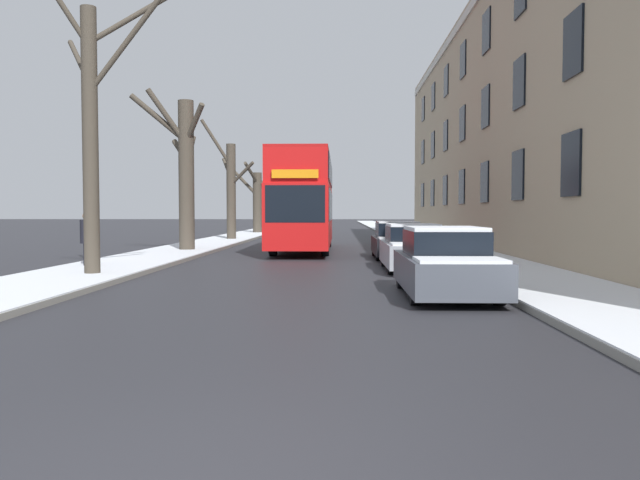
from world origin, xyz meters
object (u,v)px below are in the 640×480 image
(bare_tree_left_0, at_px, (92,127))
(bare_tree_left_1, at_px, (185,169))
(parked_car_0, at_px, (445,264))
(parked_car_1, at_px, (413,249))
(parked_car_2, at_px, (397,241))
(bare_tree_left_3, at_px, (257,199))
(bare_tree_left_2, at_px, (231,188))
(pedestrian_left_sidewalk, at_px, (87,238))
(double_decker_bus, at_px, (304,198))

(bare_tree_left_0, bearing_deg, bare_tree_left_1, 91.06)
(parked_car_0, height_order, parked_car_1, parked_car_0)
(parked_car_0, bearing_deg, bare_tree_left_0, 160.32)
(parked_car_1, xyz_separation_m, parked_car_2, (0.00, 5.19, -0.00))
(bare_tree_left_3, bearing_deg, bare_tree_left_2, -90.19)
(bare_tree_left_1, bearing_deg, bare_tree_left_2, 89.64)
(parked_car_0, bearing_deg, bare_tree_left_3, 103.50)
(pedestrian_left_sidewalk, bearing_deg, bare_tree_left_2, 164.61)
(bare_tree_left_2, bearing_deg, parked_car_2, -57.34)
(bare_tree_left_0, relative_size, bare_tree_left_3, 1.41)
(bare_tree_left_1, height_order, parked_car_2, bare_tree_left_1)
(bare_tree_left_2, distance_m, pedestrian_left_sidewalk, 19.84)
(parked_car_2, bearing_deg, bare_tree_left_1, 162.44)
(bare_tree_left_2, height_order, double_decker_bus, bare_tree_left_2)
(bare_tree_left_2, xyz_separation_m, bare_tree_left_3, (0.04, 12.39, -0.38))
(bare_tree_left_2, height_order, parked_car_0, bare_tree_left_2)
(bare_tree_left_0, height_order, parked_car_0, bare_tree_left_0)
(bare_tree_left_3, height_order, parked_car_0, bare_tree_left_3)
(pedestrian_left_sidewalk, bearing_deg, bare_tree_left_0, 13.94)
(bare_tree_left_3, bearing_deg, pedestrian_left_sidewalk, -91.97)
(bare_tree_left_2, height_order, parked_car_1, bare_tree_left_2)
(bare_tree_left_0, relative_size, bare_tree_left_2, 1.08)
(parked_car_1, bearing_deg, bare_tree_left_2, 115.15)
(bare_tree_left_2, relative_size, bare_tree_left_3, 1.31)
(bare_tree_left_0, height_order, bare_tree_left_2, bare_tree_left_0)
(bare_tree_left_3, xyz_separation_m, double_decker_bus, (5.10, -22.05, -0.46))
(bare_tree_left_0, relative_size, parked_car_0, 1.82)
(bare_tree_left_2, distance_m, double_decker_bus, 10.97)
(bare_tree_left_2, bearing_deg, bare_tree_left_1, -90.36)
(parked_car_1, relative_size, parked_car_2, 1.02)
(bare_tree_left_0, distance_m, bare_tree_left_3, 34.51)
(parked_car_2, bearing_deg, double_decker_bus, 131.12)
(parked_car_0, xyz_separation_m, parked_car_2, (0.00, 11.12, -0.02))
(bare_tree_left_1, relative_size, parked_car_2, 1.68)
(bare_tree_left_1, distance_m, parked_car_0, 17.02)
(parked_car_1, distance_m, pedestrian_left_sidewalk, 10.17)
(bare_tree_left_0, bearing_deg, parked_car_0, -19.68)
(bare_tree_left_0, distance_m, parked_car_0, 10.11)
(bare_tree_left_3, xyz_separation_m, pedestrian_left_sidewalk, (-1.11, -32.07, -1.95))
(bare_tree_left_1, distance_m, pedestrian_left_sidewalk, 8.88)
(bare_tree_left_0, distance_m, parked_car_2, 12.44)
(parked_car_2, bearing_deg, pedestrian_left_sidewalk, -151.60)
(bare_tree_left_3, height_order, parked_car_2, bare_tree_left_3)
(bare_tree_left_0, xyz_separation_m, parked_car_1, (8.96, 2.73, -3.43))
(double_decker_bus, height_order, parked_car_1, double_decker_bus)
(bare_tree_left_3, relative_size, parked_car_0, 1.29)
(bare_tree_left_0, height_order, pedestrian_left_sidewalk, bare_tree_left_0)
(bare_tree_left_1, height_order, bare_tree_left_3, bare_tree_left_1)
(bare_tree_left_0, bearing_deg, parked_car_2, 41.45)
(parked_car_0, height_order, pedestrian_left_sidewalk, pedestrian_left_sidewalk)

